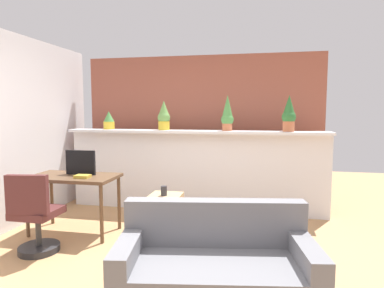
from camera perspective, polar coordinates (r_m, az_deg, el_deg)
ground_plane at (r=3.53m, az=-6.30°, el=-20.72°), size 12.00×12.00×0.00m
divider_wall at (r=5.19m, az=0.41°, el=-4.85°), size 4.03×0.16×1.23m
plant_shelf at (r=5.07m, az=0.33°, el=2.15°), size 4.03×0.39×0.04m
brick_wall_behind at (r=5.70m, az=1.58°, el=2.53°), size 4.03×0.10×2.50m
potted_plant_0 at (r=5.54m, az=-14.17°, el=3.98°), size 0.18×0.18×0.29m
potted_plant_1 at (r=5.19m, az=-4.88°, el=4.82°), size 0.19×0.19×0.46m
potted_plant_2 at (r=5.00m, az=6.14°, el=5.16°), size 0.19×0.19×0.54m
potted_plant_3 at (r=4.97m, az=16.40°, el=4.98°), size 0.20×0.20×0.52m
desk at (r=4.50m, az=-19.76°, el=-6.21°), size 1.10×0.60×0.75m
tv_monitor at (r=4.49m, az=-18.70°, el=-3.04°), size 0.40×0.04×0.32m
office_chair at (r=4.07m, az=-25.48°, el=-11.70°), size 0.47×0.48×0.91m
side_cube_shelf at (r=4.35m, az=-4.62°, el=-11.95°), size 0.40×0.41×0.50m
vase_on_shelf at (r=4.24m, az=-4.87°, el=-8.06°), size 0.08×0.08×0.12m
book_on_desk at (r=4.29m, az=-18.38°, el=-5.33°), size 0.18×0.13×0.04m
couch at (r=2.86m, az=4.08°, el=-21.04°), size 1.66×1.00×0.80m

